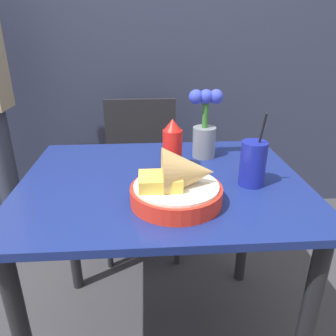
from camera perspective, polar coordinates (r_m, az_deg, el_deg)
name	(u,v)px	position (r m, az deg, el deg)	size (l,w,h in m)	color
ground_plane	(163,334)	(1.56, -0.79, -26.96)	(12.00, 12.00, 0.00)	#38383D
wall_window	(151,9)	(2.15, -2.91, 25.89)	(7.00, 0.06, 2.60)	#2D334C
dining_table	(163,209)	(1.16, -0.96, -7.22)	(0.94, 0.75, 0.73)	navy
chair_far_window	(141,161)	(1.86, -4.67, 1.14)	(0.40, 0.40, 0.84)	black
food_basket	(180,184)	(0.93, 2.11, -2.85)	(0.27, 0.27, 0.17)	red
ketchup_bottle	(172,145)	(1.16, 0.78, 4.01)	(0.07, 0.07, 0.18)	red
drink_cup	(253,165)	(1.07, 14.54, 0.52)	(0.08, 0.08, 0.24)	#192399
flower_vase	(205,127)	(1.27, 6.40, 7.07)	(0.13, 0.09, 0.26)	gray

